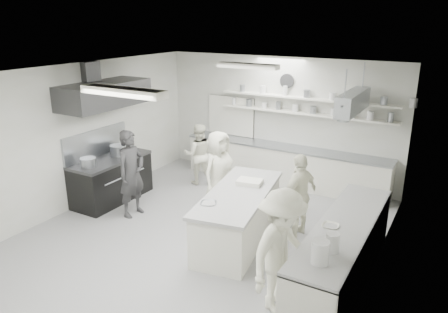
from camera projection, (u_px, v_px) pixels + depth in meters
The scene contains 27 objects.
floor at pixel (201, 235), 7.98m from camera, with size 6.00×7.00×0.02m, color #9B9B9D.
ceiling at pixel (198, 72), 7.04m from camera, with size 6.00×7.00×0.02m, color white.
wall_back at pixel (278, 119), 10.40m from camera, with size 6.00×0.04×3.00m, color silver.
wall_front at pixel (24, 246), 4.63m from camera, with size 6.00×0.04×3.00m, color silver.
wall_left at pixel (80, 136), 8.94m from camera, with size 0.04×7.00×3.00m, color silver.
wall_right at pixel (377, 192), 6.09m from camera, with size 0.04×7.00×3.00m, color silver.
stove at pixel (112, 180), 9.40m from camera, with size 0.80×1.80×0.90m, color black.
exhaust_hood at pixel (104, 94), 8.81m from camera, with size 0.85×2.00×0.50m, color #37383A.
back_counter at pixel (283, 165), 10.33m from camera, with size 5.00×0.60×0.92m, color silver.
shelf_lower at pixel (305, 113), 9.88m from camera, with size 4.20×0.26×0.04m, color silver.
shelf_upper at pixel (305, 98), 9.77m from camera, with size 4.20×0.26×0.04m, color silver.
pass_through_window at pixel (231, 116), 11.01m from camera, with size 1.30×0.04×1.00m, color black.
wall_clock at pixel (287, 81), 9.97m from camera, with size 0.32×0.32×0.05m, color white.
right_counter at pixel (342, 255), 6.41m from camera, with size 0.74×3.30×0.94m, color silver.
pot_rack at pixel (353, 102), 8.29m from camera, with size 0.30×1.60×0.40m, color #9397A0.
light_fixture_front at pixel (123, 92), 5.58m from camera, with size 1.30×0.25×0.10m, color silver.
light_fixture_rear at pixel (248, 66), 8.55m from camera, with size 1.30×0.25×0.10m, color silver.
prep_island at pixel (238, 217), 7.67m from camera, with size 0.90×2.43×0.89m, color silver.
stove_pot at pixel (119, 151), 9.45m from camera, with size 0.37×0.37×0.28m, color #9397A0.
cook_stove at pixel (131, 174), 8.54m from camera, with size 0.65×0.43×1.78m, color #2A2A2B.
cook_back at pixel (199, 154), 10.25m from camera, with size 0.72×0.56×1.48m, color white.
cook_island_left at pixel (218, 171), 8.82m from camera, with size 0.83×0.54×1.69m, color white.
cook_island_right at pixel (299, 195), 7.78m from camera, with size 0.92×0.38×1.57m, color white.
cook_right at pixel (281, 251), 5.71m from camera, with size 1.15×0.66×1.78m, color white.
bowl_island_a at pixel (208, 204), 7.06m from camera, with size 0.27×0.27×0.07m, color #9397A0.
bowl_island_b at pixel (254, 183), 7.99m from camera, with size 0.18×0.18×0.06m, color silver.
bowl_right at pixel (330, 226), 6.21m from camera, with size 0.24×0.24×0.06m, color silver.
Camera 1 is at (3.92, -5.97, 3.86)m, focal length 34.29 mm.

